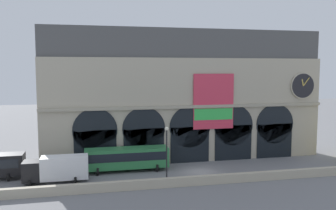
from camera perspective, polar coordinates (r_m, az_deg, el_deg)
The scene contains 6 objects.
ground_plane at distance 48.07m, azimuth 5.14°, elevation -10.58°, with size 200.00×200.00×0.00m, color slate.
quay_parapet_wall at distance 43.32m, azimuth 7.22°, elevation -11.72°, with size 90.00×0.70×1.06m, color #B2A891.
station_building at distance 53.10m, azimuth 2.96°, elevation 1.22°, with size 41.59×4.56×19.34m.
box_truck_west at distance 45.28m, azimuth -17.31°, elevation -9.62°, with size 7.50×2.91×3.12m.
bus_midwest at distance 48.10m, azimuth -6.58°, elevation -8.39°, with size 11.00×3.25×3.10m.
street_lamp_quayside at distance 41.60m, azimuth -0.21°, elevation -6.87°, with size 0.44×0.44×6.90m.
Camera 1 is at (-14.03, -43.95, 13.49)m, focal length 38.15 mm.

